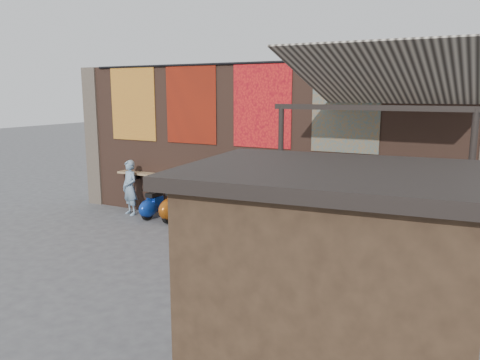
% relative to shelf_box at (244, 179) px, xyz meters
% --- Properties ---
extents(ground, '(70.00, 70.00, 0.00)m').
position_rel_shelf_box_xyz_m(ground, '(0.07, -2.30, -1.24)').
color(ground, '#474749').
rests_on(ground, ground).
extents(brick_wall, '(10.00, 0.40, 4.00)m').
position_rel_shelf_box_xyz_m(brick_wall, '(0.07, 0.40, 0.76)').
color(brick_wall, brown).
rests_on(brick_wall, ground).
extents(pier_left, '(0.50, 0.50, 4.00)m').
position_rel_shelf_box_xyz_m(pier_left, '(-5.13, 0.40, 0.76)').
color(pier_left, '#4C4238').
rests_on(pier_left, ground).
extents(eating_counter, '(8.00, 0.32, 0.05)m').
position_rel_shelf_box_xyz_m(eating_counter, '(0.07, 0.03, -0.14)').
color(eating_counter, '#9E7A51').
rests_on(eating_counter, brick_wall).
extents(shelf_box, '(0.60, 0.29, 0.24)m').
position_rel_shelf_box_xyz_m(shelf_box, '(0.00, 0.00, 0.00)').
color(shelf_box, white).
rests_on(shelf_box, eating_counter).
extents(tapestry_redgold, '(1.50, 0.02, 2.00)m').
position_rel_shelf_box_xyz_m(tapestry_redgold, '(-3.53, 0.18, 1.76)').
color(tapestry_redgold, '#9C2716').
rests_on(tapestry_redgold, brick_wall).
extents(tapestry_sun, '(1.50, 0.02, 2.00)m').
position_rel_shelf_box_xyz_m(tapestry_sun, '(-1.63, 0.18, 1.76)').
color(tapestry_sun, red).
rests_on(tapestry_sun, brick_wall).
extents(tapestry_orange, '(1.50, 0.02, 2.00)m').
position_rel_shelf_box_xyz_m(tapestry_orange, '(0.37, 0.18, 1.76)').
color(tapestry_orange, red).
rests_on(tapestry_orange, brick_wall).
extents(tapestry_multi, '(1.50, 0.02, 2.00)m').
position_rel_shelf_box_xyz_m(tapestry_multi, '(2.37, 0.18, 1.76)').
color(tapestry_multi, '#206077').
rests_on(tapestry_multi, brick_wall).
extents(hang_rail, '(9.50, 0.06, 0.06)m').
position_rel_shelf_box_xyz_m(hang_rail, '(0.07, 0.17, 2.74)').
color(hang_rail, black).
rests_on(hang_rail, brick_wall).
extents(scooter_stool_0, '(0.33, 0.73, 0.70)m').
position_rel_shelf_box_xyz_m(scooter_stool_0, '(-2.56, -0.33, -0.89)').
color(scooter_stool_0, navy).
rests_on(scooter_stool_0, ground).
extents(scooter_stool_1, '(0.39, 0.87, 0.83)m').
position_rel_shelf_box_xyz_m(scooter_stool_1, '(-1.89, -0.27, -0.83)').
color(scooter_stool_1, '#91430D').
rests_on(scooter_stool_1, ground).
extents(scooter_stool_2, '(0.40, 0.89, 0.84)m').
position_rel_shelf_box_xyz_m(scooter_stool_2, '(-1.34, -0.25, -0.82)').
color(scooter_stool_2, black).
rests_on(scooter_stool_2, ground).
extents(scooter_stool_3, '(0.37, 0.82, 0.78)m').
position_rel_shelf_box_xyz_m(scooter_stool_3, '(-0.68, -0.35, -0.85)').
color(scooter_stool_3, '#121345').
rests_on(scooter_stool_3, ground).
extents(scooter_stool_4, '(0.32, 0.71, 0.67)m').
position_rel_shelf_box_xyz_m(scooter_stool_4, '(-0.07, -0.27, -0.91)').
color(scooter_stool_4, navy).
rests_on(scooter_stool_4, ground).
extents(scooter_stool_5, '(0.33, 0.74, 0.70)m').
position_rel_shelf_box_xyz_m(scooter_stool_5, '(0.52, -0.34, -0.89)').
color(scooter_stool_5, '#171B51').
rests_on(scooter_stool_5, ground).
extents(scooter_stool_6, '(0.35, 0.79, 0.75)m').
position_rel_shelf_box_xyz_m(scooter_stool_6, '(1.14, -0.28, -0.87)').
color(scooter_stool_6, maroon).
rests_on(scooter_stool_6, ground).
extents(scooter_stool_7, '(0.36, 0.79, 0.75)m').
position_rel_shelf_box_xyz_m(scooter_stool_7, '(1.68, -0.33, -0.87)').
color(scooter_stool_7, '#0E4A1E').
rests_on(scooter_stool_7, ground).
extents(scooter_stool_8, '(0.39, 0.88, 0.83)m').
position_rel_shelf_box_xyz_m(scooter_stool_8, '(2.26, -0.34, -0.83)').
color(scooter_stool_8, black).
rests_on(scooter_stool_8, ground).
extents(diner_left, '(0.63, 0.52, 1.50)m').
position_rel_shelf_box_xyz_m(diner_left, '(-3.35, -0.30, -0.49)').
color(diner_left, '#7A98B2').
rests_on(diner_left, ground).
extents(diner_right, '(0.85, 0.68, 1.65)m').
position_rel_shelf_box_xyz_m(diner_right, '(-0.86, -0.30, -0.42)').
color(diner_right, '#32272A').
rests_on(diner_right, ground).
extents(shopper_navy, '(1.05, 0.53, 1.72)m').
position_rel_shelf_box_xyz_m(shopper_navy, '(2.64, -1.93, -0.38)').
color(shopper_navy, black).
rests_on(shopper_navy, ground).
extents(shopper_grey, '(1.13, 1.02, 1.53)m').
position_rel_shelf_box_xyz_m(shopper_grey, '(3.42, -3.25, -0.48)').
color(shopper_grey, '#4F4E53').
rests_on(shopper_grey, ground).
extents(shopper_tan, '(0.81, 0.93, 1.60)m').
position_rel_shelf_box_xyz_m(shopper_tan, '(2.67, -2.34, -0.44)').
color(shopper_tan, '#7A6B4E').
rests_on(shopper_tan, ground).
extents(market_stall, '(2.50, 1.98, 2.53)m').
position_rel_shelf_box_xyz_m(market_stall, '(3.95, -5.93, 0.02)').
color(market_stall, black).
rests_on(market_stall, ground).
extents(stall_roof, '(2.81, 2.27, 0.12)m').
position_rel_shelf_box_xyz_m(stall_roof, '(3.95, -5.93, 1.35)').
color(stall_roof, black).
rests_on(stall_roof, market_stall).
extents(stall_sign, '(1.20, 0.16, 0.50)m').
position_rel_shelf_box_xyz_m(stall_sign, '(3.86, -5.02, 0.59)').
color(stall_sign, gold).
rests_on(stall_sign, market_stall).
extents(stall_shelf, '(1.94, 0.30, 0.06)m').
position_rel_shelf_box_xyz_m(stall_shelf, '(3.86, -5.02, -0.32)').
color(stall_shelf, '#473321').
rests_on(stall_shelf, market_stall).
extents(awning_canvas, '(3.20, 3.28, 0.97)m').
position_rel_shelf_box_xyz_m(awning_canvas, '(3.57, -1.40, 2.31)').
color(awning_canvas, beige).
rests_on(awning_canvas, brick_wall).
extents(awning_ledger, '(3.30, 0.08, 0.12)m').
position_rel_shelf_box_xyz_m(awning_ledger, '(3.57, 0.19, 2.71)').
color(awning_ledger, '#33261C').
rests_on(awning_ledger, brick_wall).
extents(awning_header, '(3.00, 0.08, 0.08)m').
position_rel_shelf_box_xyz_m(awning_header, '(3.57, -2.90, 1.84)').
color(awning_header, black).
rests_on(awning_header, awning_post_left).
extents(awning_post_left, '(0.09, 0.09, 3.10)m').
position_rel_shelf_box_xyz_m(awning_post_left, '(2.17, -2.90, 0.31)').
color(awning_post_left, black).
rests_on(awning_post_left, ground).
extents(awning_post_right, '(0.09, 0.09, 3.10)m').
position_rel_shelf_box_xyz_m(awning_post_right, '(4.97, -2.90, 0.31)').
color(awning_post_right, black).
rests_on(awning_post_right, ground).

